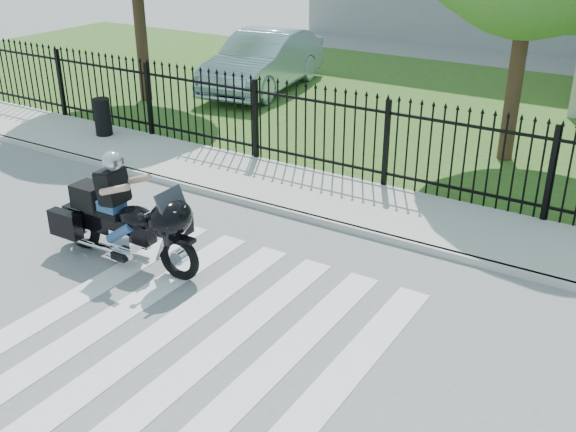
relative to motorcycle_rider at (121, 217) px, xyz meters
The scene contains 9 objects.
ground 2.65m from the motorcycle_rider, 29.55° to the right, with size 120.00×120.00×0.00m, color slate.
crosswalk 2.65m from the motorcycle_rider, 29.55° to the right, with size 5.00×5.50×0.01m, color silver, non-canonical shape.
sidewalk 4.40m from the motorcycle_rider, 59.42° to the left, with size 40.00×2.00×0.12m, color #ADAAA3.
curb 3.59m from the motorcycle_rider, 51.12° to the left, with size 40.00×0.12×0.12m, color #ADAAA3.
grass_strip 11.00m from the motorcycle_rider, 78.36° to the left, with size 40.00×12.00×0.02m, color #2A511C.
iron_fence 5.24m from the motorcycle_rider, 64.99° to the left, with size 26.00×0.04×1.80m.
motorcycle_rider is the anchor object (origin of this frame).
parked_car 10.79m from the motorcycle_rider, 112.40° to the left, with size 1.80×5.16×1.70m, color #A4BCCF.
litter_bin 6.23m from the motorcycle_rider, 138.86° to the left, with size 0.39×0.39×0.87m, color black.
Camera 1 is at (4.85, -5.26, 5.05)m, focal length 42.00 mm.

